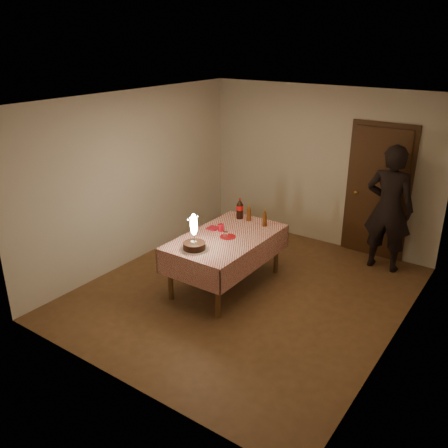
{
  "coord_description": "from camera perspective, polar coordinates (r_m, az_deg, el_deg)",
  "views": [
    {
      "loc": [
        3.05,
        -4.87,
        3.32
      ],
      "look_at": [
        -0.33,
        -0.02,
        0.95
      ],
      "focal_mm": 38.0,
      "sensor_mm": 36.0,
      "label": 1
    }
  ],
  "objects": [
    {
      "name": "napkin_stack",
      "position": [
        6.72,
        -1.33,
        -0.51
      ],
      "size": [
        0.15,
        0.15,
        0.02
      ],
      "primitive_type": "cube",
      "color": "maroon",
      "rests_on": "dining_table"
    },
    {
      "name": "amber_bottle_right",
      "position": [
        6.8,
        4.91,
        0.68
      ],
      "size": [
        0.06,
        0.06,
        0.25
      ],
      "color": "#5B2D0F",
      "rests_on": "dining_table"
    },
    {
      "name": "amber_bottle_left",
      "position": [
        6.99,
        3.02,
        1.33
      ],
      "size": [
        0.06,
        0.06,
        0.25
      ],
      "color": "#5B2D0F",
      "rests_on": "dining_table"
    },
    {
      "name": "red_plate",
      "position": [
        6.45,
        0.47,
        -1.53
      ],
      "size": [
        0.22,
        0.22,
        0.01
      ],
      "primitive_type": "cylinder",
      "color": "#A60B11",
      "rests_on": "dining_table"
    },
    {
      "name": "dining_table",
      "position": [
        6.52,
        0.25,
        -2.28
      ],
      "size": [
        1.02,
        1.72,
        0.76
      ],
      "color": "brown",
      "rests_on": "ground"
    },
    {
      "name": "red_cup",
      "position": [
        6.63,
        -0.36,
        -0.44
      ],
      "size": [
        0.08,
        0.08,
        0.1
      ],
      "primitive_type": "cylinder",
      "color": "red",
      "rests_on": "dining_table"
    },
    {
      "name": "room_shell",
      "position": [
        6.03,
        3.42,
        5.75
      ],
      "size": [
        4.04,
        4.54,
        2.62
      ],
      "color": "beige",
      "rests_on": "ground"
    },
    {
      "name": "cola_bottle",
      "position": [
        7.06,
        1.91,
        1.85
      ],
      "size": [
        0.1,
        0.1,
        0.32
      ],
      "color": "black",
      "rests_on": "dining_table"
    },
    {
      "name": "birthday_cake",
      "position": [
        6.06,
        -3.61,
        -2.06
      ],
      "size": [
        0.36,
        0.36,
        0.49
      ],
      "color": "white",
      "rests_on": "dining_table"
    },
    {
      "name": "ground",
      "position": [
        6.64,
        2.5,
        -8.2
      ],
      "size": [
        4.0,
        4.5,
        0.01
      ],
      "primitive_type": "cube",
      "color": "brown",
      "rests_on": "ground"
    },
    {
      "name": "photographer",
      "position": [
        7.33,
        19.22,
        1.78
      ],
      "size": [
        0.71,
        0.49,
        1.91
      ],
      "color": "black",
      "rests_on": "ground"
    },
    {
      "name": "clear_cup",
      "position": [
        6.4,
        0.19,
        -1.32
      ],
      "size": [
        0.07,
        0.07,
        0.09
      ],
      "primitive_type": "cylinder",
      "color": "white",
      "rests_on": "dining_table"
    }
  ]
}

